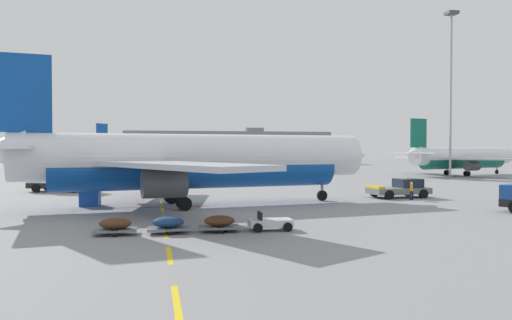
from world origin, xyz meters
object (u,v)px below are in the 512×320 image
object	(u,v)px
ground_power_truck	(62,177)
ground_crew_worker	(412,190)
airliner_mid_left	(461,158)
uld_cargo_container	(90,197)
airliner_foreground	(193,160)
pushback_tug	(401,189)
baggage_train	(195,224)
airliner_far_center	(67,154)
apron_light_mast_far	(451,76)

from	to	relation	value
ground_power_truck	ground_crew_worker	world-z (taller)	ground_power_truck
airliner_mid_left	ground_crew_worker	size ratio (longest dim) A/B	16.06
uld_cargo_container	airliner_foreground	bearing A→B (deg)	-12.20
pushback_tug	uld_cargo_container	bearing A→B (deg)	-177.01
baggage_train	uld_cargo_container	bearing A→B (deg)	116.28
uld_cargo_container	airliner_mid_left	bearing A→B (deg)	31.89
pushback_tug	ground_power_truck	xyz separation A→B (m)	(-34.76, 13.95, 0.74)
airliner_far_center	ground_power_truck	distance (m)	64.09
baggage_train	ground_crew_worker	world-z (taller)	ground_crew_worker
ground_power_truck	ground_crew_worker	size ratio (longest dim) A/B	4.22
ground_power_truck	apron_light_mast_far	distance (m)	61.76
apron_light_mast_far	ground_crew_worker	bearing A→B (deg)	-127.69
ground_power_truck	baggage_train	distance (m)	33.64
airliner_foreground	uld_cargo_container	bearing A→B (deg)	167.80
pushback_tug	baggage_train	distance (m)	28.04
ground_power_truck	uld_cargo_container	bearing A→B (deg)	-72.49
pushback_tug	airliner_far_center	xyz separation A→B (m)	(-44.23, 77.31, 2.76)
airliner_foreground	uld_cargo_container	size ratio (longest dim) A/B	20.57
ground_crew_worker	apron_light_mast_far	bearing A→B (deg)	52.31
pushback_tug	airliner_far_center	distance (m)	89.11
airliner_mid_left	apron_light_mast_far	world-z (taller)	apron_light_mast_far
airliner_foreground	baggage_train	distance (m)	14.21
airliner_foreground	ground_crew_worker	world-z (taller)	airliner_foreground
pushback_tug	uld_cargo_container	xyz separation A→B (m)	(-29.87, -1.56, -0.10)
airliner_foreground	ground_power_truck	distance (m)	22.22
airliner_far_center	uld_cargo_container	xyz separation A→B (m)	(14.36, -78.87, -2.86)
baggage_train	apron_light_mast_far	bearing A→B (deg)	44.78
ground_power_truck	uld_cargo_container	size ratio (longest dim) A/B	4.38
airliner_foreground	pushback_tug	bearing A→B (deg)	9.26
uld_cargo_container	baggage_train	bearing A→B (deg)	-63.72
airliner_foreground	baggage_train	size ratio (longest dim) A/B	2.99
pushback_tug	airliner_far_center	size ratio (longest dim) A/B	0.21
apron_light_mast_far	baggage_train	bearing A→B (deg)	-135.22
airliner_far_center	apron_light_mast_far	bearing A→B (deg)	-36.08
ground_power_truck	baggage_train	xyz separation A→B (m)	(12.62, -31.16, -1.11)
airliner_far_center	baggage_train	bearing A→B (deg)	-76.85
ground_crew_worker	baggage_train	bearing A→B (deg)	-146.28
airliner_mid_left	airliner_far_center	xyz separation A→B (m)	(-75.20, 41.02, 0.39)
pushback_tug	baggage_train	bearing A→B (deg)	-142.15
airliner_far_center	ground_power_truck	xyz separation A→B (m)	(9.47, -63.36, -2.02)
ground_crew_worker	airliner_mid_left	bearing A→B (deg)	51.27
ground_crew_worker	apron_light_mast_far	world-z (taller)	apron_light_mast_far
pushback_tug	ground_crew_worker	xyz separation A→B (m)	(-0.18, -2.55, 0.10)
airliner_foreground	apron_light_mast_far	xyz separation A→B (m)	(44.57, 31.46, 12.87)
airliner_foreground	airliner_mid_left	bearing A→B (deg)	37.33
ground_crew_worker	airliner_foreground	bearing A→B (deg)	-177.55
airliner_foreground	ground_power_truck	xyz separation A→B (m)	(-13.62, 17.40, -2.30)
airliner_mid_left	uld_cargo_container	bearing A→B (deg)	-148.11
airliner_mid_left	pushback_tug	bearing A→B (deg)	-130.48
ground_power_truck	ground_crew_worker	distance (m)	38.32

